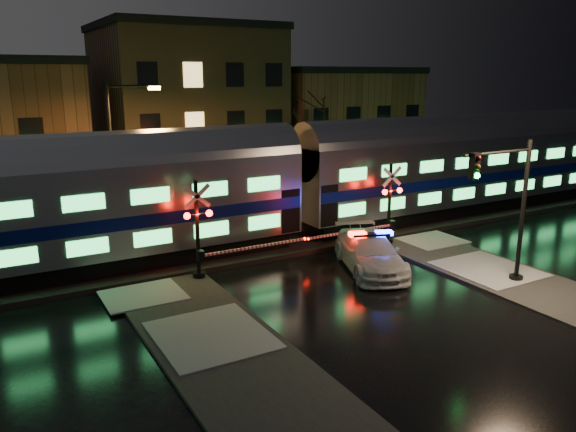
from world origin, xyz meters
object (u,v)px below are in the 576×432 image
at_px(police_car, 370,253).
at_px(crossing_signal_left, 207,239).
at_px(traffic_light, 508,211).
at_px(crossing_signal_right, 385,213).
at_px(streetlight, 117,154).

distance_m(police_car, crossing_signal_left, 7.17).
bearing_deg(traffic_light, police_car, 122.17).
bearing_deg(crossing_signal_left, traffic_light, -34.01).
bearing_deg(crossing_signal_left, crossing_signal_right, -0.01).
height_order(crossing_signal_left, traffic_light, traffic_light).
height_order(crossing_signal_left, streetlight, streetlight).
xyz_separation_m(crossing_signal_left, streetlight, (-1.92, 6.69, 2.90)).
xyz_separation_m(police_car, crossing_signal_left, (-6.64, 2.52, 0.95)).
bearing_deg(streetlight, crossing_signal_right, -30.47).
relative_size(traffic_light, streetlight, 0.74).
bearing_deg(traffic_light, crossing_signal_right, 88.59).
distance_m(police_car, crossing_signal_right, 3.89).
xyz_separation_m(crossing_signal_right, crossing_signal_left, (-9.46, 0.00, 0.04)).
distance_m(police_car, traffic_light, 5.97).
relative_size(crossing_signal_right, streetlight, 0.73).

